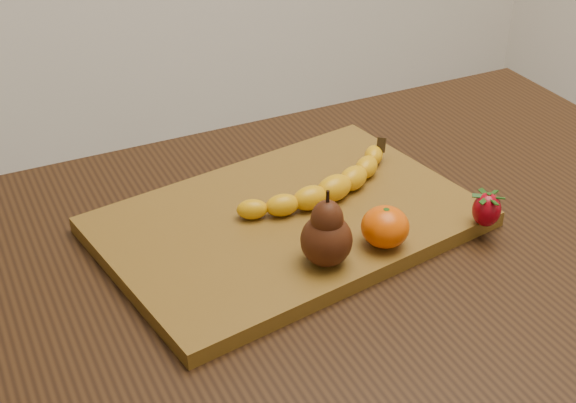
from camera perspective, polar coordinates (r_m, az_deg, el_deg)
name	(u,v)px	position (r m, az deg, el deg)	size (l,w,h in m)	color
table	(364,296)	(1.06, 5.44, -6.69)	(1.00, 0.70, 0.76)	black
cutting_board	(288,222)	(1.00, 0.00, -1.46)	(0.45, 0.30, 0.02)	brown
banana	(334,188)	(1.02, 3.30, 0.96)	(0.21, 0.06, 0.03)	#EFAD0B
pear	(327,228)	(0.89, 2.78, -1.88)	(0.06, 0.06, 0.09)	#401B0A
mandarin	(385,227)	(0.93, 6.92, -1.80)	(0.06, 0.06, 0.05)	#E95302
strawberry	(487,208)	(0.99, 13.96, -0.48)	(0.03, 0.03, 0.04)	#9A0411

